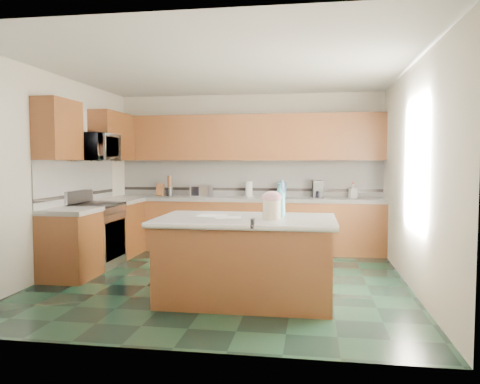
# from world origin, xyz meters

# --- Properties ---
(floor) EXTENTS (4.60, 4.60, 0.00)m
(floor) POSITION_xyz_m (0.00, 0.00, 0.00)
(floor) COLOR black
(floor) RESTS_ON ground
(ceiling) EXTENTS (4.60, 4.60, 0.00)m
(ceiling) POSITION_xyz_m (0.00, 0.00, 2.70)
(ceiling) COLOR white
(ceiling) RESTS_ON ground
(wall_back) EXTENTS (4.60, 0.04, 2.70)m
(wall_back) POSITION_xyz_m (0.00, 2.32, 1.35)
(wall_back) COLOR silver
(wall_back) RESTS_ON ground
(wall_front) EXTENTS (4.60, 0.04, 2.70)m
(wall_front) POSITION_xyz_m (0.00, -2.32, 1.35)
(wall_front) COLOR silver
(wall_front) RESTS_ON ground
(wall_left) EXTENTS (0.04, 4.60, 2.70)m
(wall_left) POSITION_xyz_m (-2.32, 0.00, 1.35)
(wall_left) COLOR silver
(wall_left) RESTS_ON ground
(wall_right) EXTENTS (0.04, 4.60, 2.70)m
(wall_right) POSITION_xyz_m (2.32, 0.00, 1.35)
(wall_right) COLOR silver
(wall_right) RESTS_ON ground
(back_base_cab) EXTENTS (4.60, 0.60, 0.86)m
(back_base_cab) POSITION_xyz_m (0.00, 2.00, 0.43)
(back_base_cab) COLOR black
(back_base_cab) RESTS_ON ground
(back_countertop) EXTENTS (4.60, 0.64, 0.06)m
(back_countertop) POSITION_xyz_m (0.00, 2.00, 0.89)
(back_countertop) COLOR white
(back_countertop) RESTS_ON back_base_cab
(back_upper_cab) EXTENTS (4.60, 0.33, 0.78)m
(back_upper_cab) POSITION_xyz_m (0.00, 2.13, 1.94)
(back_upper_cab) COLOR black
(back_upper_cab) RESTS_ON wall_back
(back_backsplash) EXTENTS (4.60, 0.02, 0.63)m
(back_backsplash) POSITION_xyz_m (0.00, 2.29, 1.24)
(back_backsplash) COLOR silver
(back_backsplash) RESTS_ON back_countertop
(back_accent_band) EXTENTS (4.60, 0.01, 0.05)m
(back_accent_band) POSITION_xyz_m (0.00, 2.28, 1.04)
(back_accent_band) COLOR black
(back_accent_band) RESTS_ON back_countertop
(left_base_cab_rear) EXTENTS (0.60, 0.82, 0.86)m
(left_base_cab_rear) POSITION_xyz_m (-2.00, 1.29, 0.43)
(left_base_cab_rear) COLOR black
(left_base_cab_rear) RESTS_ON ground
(left_counter_rear) EXTENTS (0.64, 0.82, 0.06)m
(left_counter_rear) POSITION_xyz_m (-2.00, 1.29, 0.89)
(left_counter_rear) COLOR white
(left_counter_rear) RESTS_ON left_base_cab_rear
(left_base_cab_front) EXTENTS (0.60, 0.72, 0.86)m
(left_base_cab_front) POSITION_xyz_m (-2.00, -0.24, 0.43)
(left_base_cab_front) COLOR black
(left_base_cab_front) RESTS_ON ground
(left_counter_front) EXTENTS (0.64, 0.72, 0.06)m
(left_counter_front) POSITION_xyz_m (-2.00, -0.24, 0.89)
(left_counter_front) COLOR white
(left_counter_front) RESTS_ON left_base_cab_front
(left_backsplash) EXTENTS (0.02, 2.30, 0.63)m
(left_backsplash) POSITION_xyz_m (-2.29, 0.55, 1.24)
(left_backsplash) COLOR silver
(left_backsplash) RESTS_ON wall_left
(left_accent_band) EXTENTS (0.01, 2.30, 0.05)m
(left_accent_band) POSITION_xyz_m (-2.28, 0.55, 1.04)
(left_accent_band) COLOR black
(left_accent_band) RESTS_ON wall_left
(left_upper_cab_rear) EXTENTS (0.33, 1.09, 0.78)m
(left_upper_cab_rear) POSITION_xyz_m (-2.13, 1.42, 1.94)
(left_upper_cab_rear) COLOR black
(left_upper_cab_rear) RESTS_ON wall_left
(left_upper_cab_front) EXTENTS (0.33, 0.72, 0.78)m
(left_upper_cab_front) POSITION_xyz_m (-2.13, -0.24, 1.94)
(left_upper_cab_front) COLOR black
(left_upper_cab_front) RESTS_ON wall_left
(range_body) EXTENTS (0.60, 0.76, 0.88)m
(range_body) POSITION_xyz_m (-2.00, 0.50, 0.44)
(range_body) COLOR #B7B7BC
(range_body) RESTS_ON ground
(range_oven_door) EXTENTS (0.02, 0.68, 0.55)m
(range_oven_door) POSITION_xyz_m (-1.71, 0.50, 0.40)
(range_oven_door) COLOR black
(range_oven_door) RESTS_ON range_body
(range_cooktop) EXTENTS (0.62, 0.78, 0.04)m
(range_cooktop) POSITION_xyz_m (-2.00, 0.50, 0.90)
(range_cooktop) COLOR black
(range_cooktop) RESTS_ON range_body
(range_handle) EXTENTS (0.02, 0.66, 0.02)m
(range_handle) POSITION_xyz_m (-1.68, 0.50, 0.78)
(range_handle) COLOR #B7B7BC
(range_handle) RESTS_ON range_body
(range_backguard) EXTENTS (0.06, 0.76, 0.18)m
(range_backguard) POSITION_xyz_m (-2.26, 0.50, 1.02)
(range_backguard) COLOR #B7B7BC
(range_backguard) RESTS_ON range_body
(microwave) EXTENTS (0.50, 0.73, 0.41)m
(microwave) POSITION_xyz_m (-2.00, 0.50, 1.73)
(microwave) COLOR #B7B7BC
(microwave) RESTS_ON wall_left
(island_base) EXTENTS (1.84, 1.06, 0.86)m
(island_base) POSITION_xyz_m (0.40, -0.83, 0.43)
(island_base) COLOR black
(island_base) RESTS_ON ground
(island_top) EXTENTS (1.94, 1.16, 0.06)m
(island_top) POSITION_xyz_m (0.40, -0.83, 0.89)
(island_top) COLOR white
(island_top) RESTS_ON island_base
(island_bullnose) EXTENTS (1.94, 0.07, 0.06)m
(island_bullnose) POSITION_xyz_m (0.40, -1.40, 0.89)
(island_bullnose) COLOR white
(island_bullnose) RESTS_ON island_base
(treat_jar) EXTENTS (0.20, 0.20, 0.20)m
(treat_jar) POSITION_xyz_m (0.69, -0.93, 1.02)
(treat_jar) COLOR beige
(treat_jar) RESTS_ON island_top
(treat_jar_lid) EXTENTS (0.21, 0.21, 0.13)m
(treat_jar_lid) POSITION_xyz_m (0.69, -0.93, 1.15)
(treat_jar_lid) COLOR #E9A2B8
(treat_jar_lid) RESTS_ON treat_jar
(treat_jar_knob) EXTENTS (0.07, 0.02, 0.02)m
(treat_jar_knob) POSITION_xyz_m (0.69, -0.93, 1.20)
(treat_jar_knob) COLOR tan
(treat_jar_knob) RESTS_ON treat_jar_lid
(treat_jar_knob_end_l) EXTENTS (0.04, 0.04, 0.04)m
(treat_jar_knob_end_l) POSITION_xyz_m (0.66, -0.93, 1.20)
(treat_jar_knob_end_l) COLOR tan
(treat_jar_knob_end_l) RESTS_ON treat_jar_lid
(treat_jar_knob_end_r) EXTENTS (0.04, 0.04, 0.04)m
(treat_jar_knob_end_r) POSITION_xyz_m (0.73, -0.93, 1.20)
(treat_jar_knob_end_r) COLOR tan
(treat_jar_knob_end_r) RESTS_ON treat_jar_lid
(soap_bottle_island) EXTENTS (0.17, 0.17, 0.37)m
(soap_bottle_island) POSITION_xyz_m (0.76, -0.70, 1.11)
(soap_bottle_island) COLOR #3EA8BD
(soap_bottle_island) RESTS_ON island_top
(paper_sheet_a) EXTENTS (0.30, 0.24, 0.00)m
(paper_sheet_a) POSITION_xyz_m (0.21, -0.87, 0.92)
(paper_sheet_a) COLOR white
(paper_sheet_a) RESTS_ON island_top
(paper_sheet_b) EXTENTS (0.35, 0.28, 0.00)m
(paper_sheet_b) POSITION_xyz_m (-0.00, -0.74, 0.92)
(paper_sheet_b) COLOR white
(paper_sheet_b) RESTS_ON island_top
(clamp_body) EXTENTS (0.03, 0.10, 0.09)m
(clamp_body) POSITION_xyz_m (0.54, -1.38, 0.93)
(clamp_body) COLOR black
(clamp_body) RESTS_ON island_top
(clamp_handle) EXTENTS (0.02, 0.07, 0.02)m
(clamp_handle) POSITION_xyz_m (0.54, -1.44, 0.91)
(clamp_handle) COLOR black
(clamp_handle) RESTS_ON island_top
(knife_block) EXTENTS (0.12, 0.16, 0.24)m
(knife_block) POSITION_xyz_m (-1.54, 2.05, 1.03)
(knife_block) COLOR #472814
(knife_block) RESTS_ON back_countertop
(utensil_crock) EXTENTS (0.12, 0.12, 0.15)m
(utensil_crock) POSITION_xyz_m (-1.38, 2.08, 0.99)
(utensil_crock) COLOR black
(utensil_crock) RESTS_ON back_countertop
(utensil_bundle) EXTENTS (0.07, 0.07, 0.21)m
(utensil_bundle) POSITION_xyz_m (-1.38, 2.08, 1.17)
(utensil_bundle) COLOR #472814
(utensil_bundle) RESTS_ON utensil_crock
(toaster_oven) EXTENTS (0.37, 0.28, 0.20)m
(toaster_oven) POSITION_xyz_m (-0.80, 2.05, 1.02)
(toaster_oven) COLOR #B7B7BC
(toaster_oven) RESTS_ON back_countertop
(toaster_oven_door) EXTENTS (0.30, 0.01, 0.16)m
(toaster_oven_door) POSITION_xyz_m (-0.80, 1.94, 1.02)
(toaster_oven_door) COLOR black
(toaster_oven_door) RESTS_ON toaster_oven
(paper_towel) EXTENTS (0.12, 0.12, 0.26)m
(paper_towel) POSITION_xyz_m (0.04, 2.10, 1.05)
(paper_towel) COLOR white
(paper_towel) RESTS_ON back_countertop
(paper_towel_base) EXTENTS (0.18, 0.18, 0.01)m
(paper_towel_base) POSITION_xyz_m (0.04, 2.10, 0.93)
(paper_towel_base) COLOR #B7B7BC
(paper_towel_base) RESTS_ON back_countertop
(water_jug) EXTENTS (0.16, 0.16, 0.26)m
(water_jug) POSITION_xyz_m (0.60, 2.06, 1.05)
(water_jug) COLOR teal
(water_jug) RESTS_ON back_countertop
(water_jug_neck) EXTENTS (0.07, 0.07, 0.04)m
(water_jug_neck) POSITION_xyz_m (0.60, 2.06, 1.20)
(water_jug_neck) COLOR teal
(water_jug_neck) RESTS_ON water_jug
(coffee_maker) EXTENTS (0.19, 0.21, 0.29)m
(coffee_maker) POSITION_xyz_m (1.20, 2.08, 1.07)
(coffee_maker) COLOR black
(coffee_maker) RESTS_ON back_countertop
(coffee_carafe) EXTENTS (0.12, 0.12, 0.12)m
(coffee_carafe) POSITION_xyz_m (1.20, 2.04, 0.98)
(coffee_carafe) COLOR black
(coffee_carafe) RESTS_ON back_countertop
(soap_bottle_back) EXTENTS (0.14, 0.14, 0.24)m
(soap_bottle_back) POSITION_xyz_m (1.78, 2.05, 1.04)
(soap_bottle_back) COLOR white
(soap_bottle_back) RESTS_ON back_countertop
(soap_back_cap) EXTENTS (0.02, 0.02, 0.03)m
(soap_back_cap) POSITION_xyz_m (1.78, 2.05, 1.17)
(soap_back_cap) COLOR red
(soap_back_cap) RESTS_ON soap_bottle_back
(window_light_proxy) EXTENTS (0.02, 1.40, 1.10)m
(window_light_proxy) POSITION_xyz_m (2.29, -0.20, 1.50)
(window_light_proxy) COLOR white
(window_light_proxy) RESTS_ON wall_right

